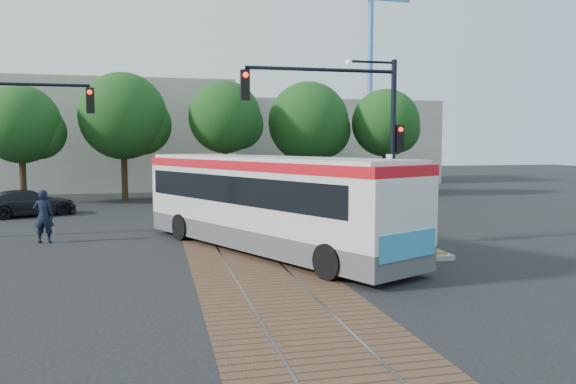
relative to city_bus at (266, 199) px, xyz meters
name	(u,v)px	position (x,y,z in m)	size (l,w,h in m)	color
ground	(239,247)	(-0.74, 0.83, -1.69)	(120.00, 120.00, 0.00)	black
trackbed	(225,229)	(-0.74, 4.83, -1.69)	(3.60, 40.00, 0.02)	#513725
tree_row	(219,120)	(0.47, 17.25, 3.16)	(26.40, 5.60, 7.67)	#382314
warehouses	(182,139)	(-1.27, 29.58, 2.12)	(40.00, 13.00, 8.00)	#ADA899
crane	(370,67)	(17.26, 34.83, 9.19)	(8.00, 0.50, 18.00)	#3F72B2
city_bus	(266,199)	(0.00, 0.00, 0.00)	(7.13, 11.22, 3.04)	#4C4D4F
traffic_island	(385,236)	(4.08, -0.07, -1.36)	(2.20, 5.20, 1.13)	gray
signal_pole_main	(358,122)	(3.12, 0.02, 2.47)	(5.49, 0.46, 6.00)	black
officer	(44,216)	(-7.23, 3.19, -0.76)	(0.68, 0.45, 1.86)	black
parked_car	(28,203)	(-9.34, 11.08, -1.06)	(1.76, 4.33, 1.26)	black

